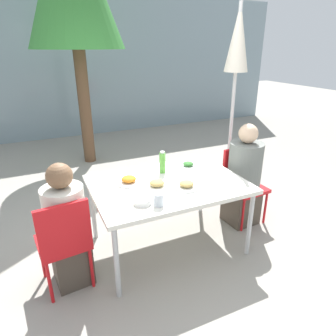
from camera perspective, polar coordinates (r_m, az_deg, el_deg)
ground_plane at (r=3.25m, az=0.00°, el=-14.39°), size 24.00×24.00×0.00m
building_facade at (r=7.19m, az=-16.73°, el=17.90°), size 10.00×0.20×3.00m
dining_table at (r=2.90m, az=0.00°, el=-3.65°), size 1.44×1.03×0.72m
chair_left at (r=2.62m, az=-19.22°, el=-12.61°), size 0.44×0.44×0.86m
person_left at (r=2.68m, az=-18.62°, el=-11.05°), size 0.34×0.34×1.12m
chair_right at (r=3.59m, az=13.87°, el=-2.10°), size 0.43×0.43×0.86m
person_right at (r=3.48m, az=14.20°, el=-2.00°), size 0.37×0.37×1.18m
closed_umbrella at (r=3.87m, az=12.93°, el=19.66°), size 0.36×0.36×2.41m
plate_0 at (r=2.78m, az=-2.12°, el=-3.15°), size 0.25×0.25×0.07m
plate_1 at (r=2.77m, az=3.56°, el=-3.30°), size 0.24×0.24×0.07m
plate_2 at (r=3.24m, az=3.87°, el=0.56°), size 0.20×0.20×0.06m
plate_3 at (r=2.88m, az=-7.47°, el=-2.37°), size 0.25×0.25×0.07m
bottle at (r=3.06m, az=-1.07°, el=1.06°), size 0.06×0.06×0.23m
drinking_cup at (r=2.46m, az=-1.77°, el=-6.02°), size 0.08×0.08×0.11m
salad_bowl at (r=2.51m, az=-4.88°, el=-6.27°), size 0.15×0.15×0.05m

